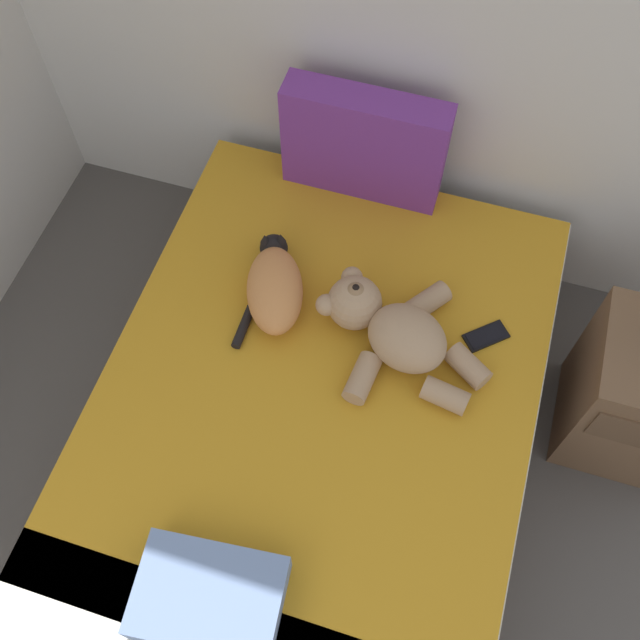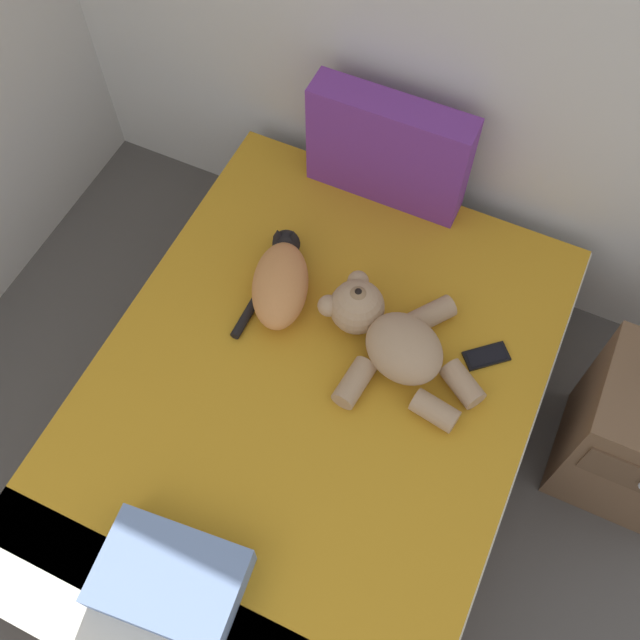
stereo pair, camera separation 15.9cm
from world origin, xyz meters
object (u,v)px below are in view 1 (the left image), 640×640
(bed, at_px, (316,424))
(patterned_cushion, at_px, (364,145))
(throw_pillow, at_px, (209,598))
(cat, at_px, (274,286))
(teddy_bear, at_px, (392,329))
(cell_phone, at_px, (486,336))

(bed, bearing_deg, patterned_cushion, 96.09)
(patterned_cushion, height_order, throw_pillow, patterned_cushion)
(bed, height_order, cat, cat)
(teddy_bear, bearing_deg, cat, 172.94)
(teddy_bear, bearing_deg, cell_phone, 20.08)
(bed, distance_m, patterned_cushion, 1.00)
(patterned_cushion, height_order, cat, patterned_cushion)
(bed, height_order, teddy_bear, teddy_bear)
(cat, bearing_deg, cell_phone, 4.68)
(cat, bearing_deg, patterned_cushion, 75.37)
(cat, height_order, throw_pillow, cat)
(throw_pillow, bearing_deg, patterned_cushion, 90.12)
(patterned_cushion, height_order, teddy_bear, patterned_cushion)
(teddy_bear, relative_size, throw_pillow, 1.54)
(cat, distance_m, cell_phone, 0.73)
(teddy_bear, height_order, throw_pillow, teddy_bear)
(bed, bearing_deg, cat, 127.92)
(cat, relative_size, cell_phone, 2.79)
(bed, distance_m, throw_pillow, 0.76)
(teddy_bear, bearing_deg, throw_pillow, -105.93)
(cell_phone, distance_m, throw_pillow, 1.20)
(teddy_bear, xyz_separation_m, cell_phone, (0.31, 0.11, -0.08))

